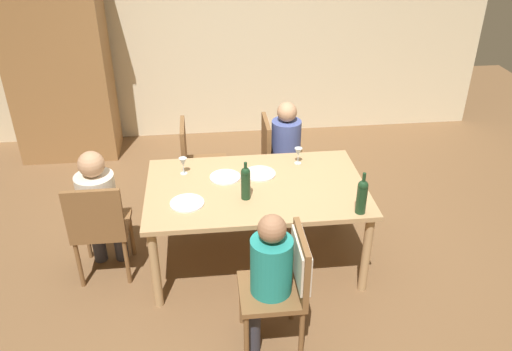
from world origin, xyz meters
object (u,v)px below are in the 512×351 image
(chair_left_end, at_px, (99,224))
(chair_near, at_px, (289,275))
(person_man_guest, at_px, (267,272))
(dinner_plate_guest_right, at_px, (260,174))
(wine_glass_centre, at_px, (298,153))
(handbag, at_px, (241,194))
(person_man_bearded, at_px, (99,204))
(wine_bottle_dark_red, at_px, (246,182))
(dining_table, at_px, (256,194))
(wine_bottle_tall_green, at_px, (362,196))
(chair_far_right, at_px, (277,156))
(chair_far_left, at_px, (196,160))
(person_woman_host, at_px, (288,146))
(dinner_plate_host, at_px, (187,203))
(wine_glass_near_left, at_px, (183,163))
(dinner_plate_guest_left, at_px, (225,177))
(armoire_cabinet, at_px, (59,66))

(chair_left_end, distance_m, chair_near, 1.63)
(person_man_guest, height_order, dinner_plate_guest_right, person_man_guest)
(wine_glass_centre, bearing_deg, handbag, 128.55)
(person_man_bearded, relative_size, wine_bottle_dark_red, 3.57)
(dining_table, distance_m, wine_bottle_tall_green, 0.90)
(chair_far_right, height_order, wine_glass_centre, chair_far_right)
(chair_far_left, bearing_deg, dining_table, 27.75)
(person_woman_host, distance_m, dinner_plate_host, 1.51)
(chair_far_left, xyz_separation_m, person_man_guest, (0.46, -1.86, 0.10))
(chair_left_end, xyz_separation_m, wine_bottle_dark_red, (1.17, -0.09, 0.37))
(dinner_plate_guest_right, distance_m, handbag, 0.99)
(person_woman_host, height_order, wine_bottle_dark_red, person_woman_host)
(dinner_plate_host, xyz_separation_m, dinner_plate_guest_right, (0.61, 0.39, 0.00))
(chair_left_end, relative_size, wine_bottle_tall_green, 2.72)
(chair_far_right, bearing_deg, dinner_plate_host, -37.60)
(dining_table, distance_m, dinner_plate_guest_right, 0.21)
(person_woman_host, xyz_separation_m, person_man_bearded, (-1.70, -0.91, 0.02))
(wine_bottle_tall_green, height_order, handbag, wine_bottle_tall_green)
(person_woman_host, bearing_deg, wine_bottle_tall_green, 12.50)
(dinner_plate_host, bearing_deg, wine_glass_near_left, 93.53)
(chair_left_end, xyz_separation_m, person_woman_host, (1.70, 1.02, 0.10))
(chair_near, distance_m, dinner_plate_guest_right, 1.13)
(person_man_bearded, bearing_deg, person_man_guest, -37.45)
(dinner_plate_host, xyz_separation_m, handbag, (0.51, 1.14, -0.65))
(chair_far_left, height_order, person_man_guest, person_man_guest)
(wine_glass_near_left, bearing_deg, handbag, 50.73)
(dining_table, xyz_separation_m, wine_glass_centre, (0.41, 0.35, 0.18))
(person_man_bearded, height_order, wine_bottle_dark_red, person_man_bearded)
(person_woman_host, bearing_deg, chair_far_left, -90.00)
(person_man_bearded, relative_size, dinner_plate_guest_right, 4.20)
(wine_bottle_dark_red, xyz_separation_m, dinner_plate_guest_left, (-0.14, 0.34, -0.14))
(wine_glass_near_left, xyz_separation_m, dinner_plate_guest_left, (0.35, -0.11, -0.10))
(armoire_cabinet, height_order, dinner_plate_guest_right, armoire_cabinet)
(person_man_bearded, bearing_deg, wine_glass_centre, 10.85)
(person_man_bearded, relative_size, dinner_plate_guest_left, 4.40)
(chair_left_end, relative_size, dinner_plate_host, 3.47)
(chair_far_right, height_order, wine_glass_near_left, chair_far_right)
(dinner_plate_guest_left, bearing_deg, person_woman_host, 48.82)
(chair_far_right, height_order, wine_bottle_dark_red, wine_bottle_dark_red)
(dinner_plate_host, bearing_deg, chair_far_right, 52.40)
(wine_bottle_tall_green, bearing_deg, chair_far_right, 106.83)
(person_woman_host, bearing_deg, person_man_bearded, -62.01)
(chair_far_right, relative_size, wine_glass_centre, 6.17)
(wine_bottle_tall_green, bearing_deg, chair_near, -142.86)
(armoire_cabinet, height_order, person_woman_host, armoire_cabinet)
(dinner_plate_guest_right, bearing_deg, dinner_plate_guest_left, -175.14)
(armoire_cabinet, distance_m, wine_bottle_tall_green, 3.89)
(dining_table, bearing_deg, person_man_bearded, 178.84)
(person_man_bearded, bearing_deg, wine_glass_near_left, 19.95)
(handbag, bearing_deg, wine_glass_centre, -51.45)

